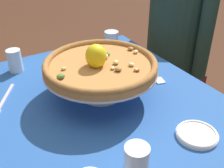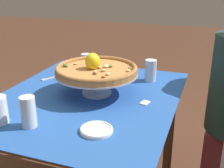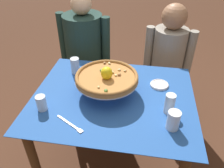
{
  "view_description": "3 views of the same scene",
  "coord_description": "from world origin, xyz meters",
  "px_view_note": "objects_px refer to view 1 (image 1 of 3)",
  "views": [
    {
      "loc": [
        0.75,
        -0.39,
        1.33
      ],
      "look_at": [
        -0.02,
        0.06,
        0.79
      ],
      "focal_mm": 44.21,
      "sensor_mm": 36.0,
      "label": 1
    },
    {
      "loc": [
        1.24,
        0.58,
        1.32
      ],
      "look_at": [
        -0.1,
        0.1,
        0.78
      ],
      "focal_mm": 45.91,
      "sensor_mm": 36.0,
      "label": 2
    },
    {
      "loc": [
        0.19,
        -1.2,
        1.7
      ],
      "look_at": [
        -0.03,
        0.11,
        0.76
      ],
      "focal_mm": 36.0,
      "sensor_mm": 36.0,
      "label": 3
    }
  ],
  "objects_px": {
    "dinner_fork": "(4,101)",
    "sugar_packet": "(159,81)",
    "side_plate": "(197,134)",
    "pizza_stand": "(101,75)",
    "water_glass_front_left": "(15,62)",
    "pizza": "(100,64)",
    "water_glass_back_left": "(111,46)",
    "diner_left": "(176,51)"
  },
  "relations": [
    {
      "from": "pizza_stand",
      "to": "side_plate",
      "type": "height_order",
      "value": "pizza_stand"
    },
    {
      "from": "water_glass_front_left",
      "to": "sugar_packet",
      "type": "bearing_deg",
      "value": 50.99
    },
    {
      "from": "side_plate",
      "to": "sugar_packet",
      "type": "xyz_separation_m",
      "value": [
        -0.33,
        0.12,
        -0.01
      ]
    },
    {
      "from": "pizza_stand",
      "to": "pizza",
      "type": "relative_size",
      "value": 1.01
    },
    {
      "from": "pizza",
      "to": "side_plate",
      "type": "distance_m",
      "value": 0.41
    },
    {
      "from": "pizza_stand",
      "to": "water_glass_back_left",
      "type": "xyz_separation_m",
      "value": [
        -0.29,
        0.22,
        -0.04
      ]
    },
    {
      "from": "water_glass_back_left",
      "to": "side_plate",
      "type": "relative_size",
      "value": 0.95
    },
    {
      "from": "pizza",
      "to": "diner_left",
      "type": "distance_m",
      "value": 0.87
    },
    {
      "from": "water_glass_back_left",
      "to": "dinner_fork",
      "type": "distance_m",
      "value": 0.58
    },
    {
      "from": "side_plate",
      "to": "water_glass_back_left",
      "type": "bearing_deg",
      "value": 173.74
    },
    {
      "from": "water_glass_front_left",
      "to": "side_plate",
      "type": "xyz_separation_m",
      "value": [
        0.74,
        0.38,
        -0.04
      ]
    },
    {
      "from": "side_plate",
      "to": "sugar_packet",
      "type": "distance_m",
      "value": 0.35
    },
    {
      "from": "pizza_stand",
      "to": "diner_left",
      "type": "height_order",
      "value": "diner_left"
    },
    {
      "from": "pizza",
      "to": "water_glass_back_left",
      "type": "distance_m",
      "value": 0.38
    },
    {
      "from": "pizza",
      "to": "sugar_packet",
      "type": "distance_m",
      "value": 0.3
    },
    {
      "from": "side_plate",
      "to": "sugar_packet",
      "type": "relative_size",
      "value": 2.68
    },
    {
      "from": "water_glass_back_left",
      "to": "dinner_fork",
      "type": "bearing_deg",
      "value": -76.08
    },
    {
      "from": "pizza_stand",
      "to": "side_plate",
      "type": "xyz_separation_m",
      "value": [
        0.36,
        0.15,
        -0.08
      ]
    },
    {
      "from": "pizza",
      "to": "water_glass_front_left",
      "type": "relative_size",
      "value": 4.12
    },
    {
      "from": "water_glass_front_left",
      "to": "diner_left",
      "type": "relative_size",
      "value": 0.08
    },
    {
      "from": "sugar_packet",
      "to": "diner_left",
      "type": "height_order",
      "value": "diner_left"
    },
    {
      "from": "water_glass_front_left",
      "to": "diner_left",
      "type": "distance_m",
      "value": 0.99
    },
    {
      "from": "water_glass_back_left",
      "to": "diner_left",
      "type": "xyz_separation_m",
      "value": [
        -0.07,
        0.52,
        -0.18
      ]
    },
    {
      "from": "water_glass_back_left",
      "to": "sugar_packet",
      "type": "bearing_deg",
      "value": 8.28
    },
    {
      "from": "side_plate",
      "to": "pizza_stand",
      "type": "bearing_deg",
      "value": -157.75
    },
    {
      "from": "water_glass_front_left",
      "to": "side_plate",
      "type": "relative_size",
      "value": 0.77
    },
    {
      "from": "water_glass_back_left",
      "to": "diner_left",
      "type": "relative_size",
      "value": 0.1
    },
    {
      "from": "pizza_stand",
      "to": "dinner_fork",
      "type": "distance_m",
      "value": 0.38
    },
    {
      "from": "water_glass_back_left",
      "to": "side_plate",
      "type": "distance_m",
      "value": 0.66
    },
    {
      "from": "pizza_stand",
      "to": "sugar_packet",
      "type": "xyz_separation_m",
      "value": [
        0.03,
        0.27,
        -0.09
      ]
    },
    {
      "from": "pizza",
      "to": "water_glass_front_left",
      "type": "distance_m",
      "value": 0.45
    },
    {
      "from": "water_glass_back_left",
      "to": "pizza",
      "type": "bearing_deg",
      "value": -37.09
    },
    {
      "from": "sugar_packet",
      "to": "pizza",
      "type": "bearing_deg",
      "value": -96.43
    },
    {
      "from": "water_glass_front_left",
      "to": "sugar_packet",
      "type": "distance_m",
      "value": 0.65
    },
    {
      "from": "diner_left",
      "to": "pizza",
      "type": "bearing_deg",
      "value": -63.74
    },
    {
      "from": "dinner_fork",
      "to": "diner_left",
      "type": "bearing_deg",
      "value": 101.06
    },
    {
      "from": "pizza",
      "to": "pizza_stand",
      "type": "bearing_deg",
      "value": 110.58
    },
    {
      "from": "pizza",
      "to": "side_plate",
      "type": "xyz_separation_m",
      "value": [
        0.36,
        0.15,
        -0.13
      ]
    },
    {
      "from": "water_glass_front_left",
      "to": "sugar_packet",
      "type": "xyz_separation_m",
      "value": [
        0.41,
        0.5,
        -0.04
      ]
    },
    {
      "from": "dinner_fork",
      "to": "diner_left",
      "type": "xyz_separation_m",
      "value": [
        -0.21,
        1.08,
        -0.13
      ]
    },
    {
      "from": "diner_left",
      "to": "water_glass_front_left",
      "type": "bearing_deg",
      "value": -90.64
    },
    {
      "from": "dinner_fork",
      "to": "sugar_packet",
      "type": "distance_m",
      "value": 0.63
    }
  ]
}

